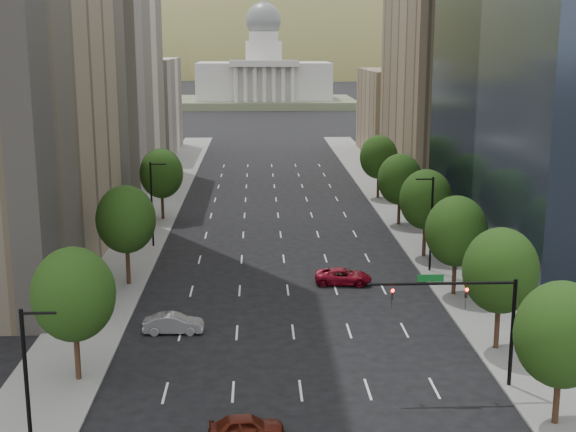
{
  "coord_description": "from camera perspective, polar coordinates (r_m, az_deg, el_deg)",
  "views": [
    {
      "loc": [
        -2.58,
        -14.47,
        20.99
      ],
      "look_at": [
        -0.23,
        43.67,
        8.0
      ],
      "focal_mm": 48.62,
      "sensor_mm": 36.0,
      "label": 1
    }
  ],
  "objects": [
    {
      "name": "foothills",
      "position": [
        617.79,
        1.16,
        7.12
      ],
      "size": [
        720.0,
        413.0,
        263.0
      ],
      "color": "olive",
      "rests_on": "ground"
    },
    {
      "name": "streetlight_rn",
      "position": [
        73.1,
        10.4,
        -0.39
      ],
      "size": [
        1.7,
        0.2,
        9.0
      ],
      "color": "black",
      "rests_on": "ground"
    },
    {
      "name": "car_maroon",
      "position": [
        43.6,
        -3.06,
        -15.17
      ],
      "size": [
        4.27,
        2.12,
        1.4
      ],
      "primitive_type": "imported",
      "rotation": [
        0.0,
        0.0,
        1.69
      ],
      "color": "#4F170D",
      "rests_on": "ground"
    },
    {
      "name": "streetlight_ln",
      "position": [
        81.82,
        -9.89,
        1.01
      ],
      "size": [
        1.7,
        0.2,
        9.0
      ],
      "color": "black",
      "rests_on": "ground"
    },
    {
      "name": "tree_right_0",
      "position": [
        45.57,
        19.39,
        -8.18
      ],
      "size": [
        5.2,
        5.2,
        8.39
      ],
      "color": "#382316",
      "rests_on": "ground"
    },
    {
      "name": "tree_right_1",
      "position": [
        55.27,
        15.28,
        -3.88
      ],
      "size": [
        5.2,
        5.2,
        8.75
      ],
      "color": "#382316",
      "rests_on": "ground"
    },
    {
      "name": "streetlight_ls",
      "position": [
        39.58,
        -18.44,
        -12.17
      ],
      "size": [
        1.7,
        0.2,
        9.0
      ],
      "color": "black",
      "rests_on": "ground"
    },
    {
      "name": "tree_right_4",
      "position": [
        91.34,
        8.19,
        2.67
      ],
      "size": [
        5.2,
        5.2,
        8.46
      ],
      "color": "#382316",
      "rests_on": "ground"
    },
    {
      "name": "tree_left_2",
      "position": [
        94.42,
        -9.24,
        3.09
      ],
      "size": [
        5.2,
        5.2,
        8.68
      ],
      "color": "#382316",
      "rests_on": "ground"
    },
    {
      "name": "midrise_cream_left",
      "position": [
        119.64,
        -13.34,
        10.58
      ],
      "size": [
        14.0,
        30.0,
        35.0
      ],
      "primitive_type": "cube",
      "color": "beige",
      "rests_on": "ground"
    },
    {
      "name": "car_silver",
      "position": [
        58.61,
        -8.37,
        -7.78
      ],
      "size": [
        4.43,
        1.56,
        1.46
      ],
      "primitive_type": "imported",
      "rotation": [
        0.0,
        0.0,
        1.57
      ],
      "color": "gray",
      "rests_on": "ground"
    },
    {
      "name": "sidewalk_right",
      "position": [
        79.44,
        10.94,
        -2.92
      ],
      "size": [
        6.0,
        200.0,
        0.15
      ],
      "primitive_type": "cube",
      "color": "slate",
      "rests_on": "ground"
    },
    {
      "name": "tree_left_0",
      "position": [
        50.22,
        -15.41,
        -5.55
      ],
      "size": [
        5.2,
        5.2,
        8.75
      ],
      "color": "#382316",
      "rests_on": "ground"
    },
    {
      "name": "capitol",
      "position": [
        264.48,
        -1.78,
        9.89
      ],
      "size": [
        60.0,
        40.0,
        35.2
      ],
      "color": "#596647",
      "rests_on": "ground"
    },
    {
      "name": "traffic_signal",
      "position": [
        48.98,
        13.43,
        -6.61
      ],
      "size": [
        9.12,
        0.4,
        7.38
      ],
      "color": "black",
      "rests_on": "ground"
    },
    {
      "name": "tree_right_5",
      "position": [
        106.87,
        6.65,
        4.3
      ],
      "size": [
        5.2,
        5.2,
        8.75
      ],
      "color": "#382316",
      "rests_on": "ground"
    },
    {
      "name": "tree_left_1",
      "position": [
        69.1,
        -11.77,
        -0.25
      ],
      "size": [
        5.2,
        5.2,
        8.97
      ],
      "color": "#382316",
      "rests_on": "ground"
    },
    {
      "name": "car_red_far",
      "position": [
        69.51,
        4.07,
        -4.42
      ],
      "size": [
        5.24,
        2.79,
        1.4
      ],
      "primitive_type": "imported",
      "rotation": [
        0.0,
        0.0,
        1.48
      ],
      "color": "maroon",
      "rests_on": "ground"
    },
    {
      "name": "filler_left",
      "position": [
        152.6,
        -10.86,
        7.85
      ],
      "size": [
        14.0,
        26.0,
        18.0
      ],
      "primitive_type": "cube",
      "color": "beige",
      "rests_on": "ground"
    },
    {
      "name": "tree_right_2",
      "position": [
        66.44,
        12.21,
        -1.1
      ],
      "size": [
        5.2,
        5.2,
        8.61
      ],
      "color": "#382316",
      "rests_on": "ground"
    },
    {
      "name": "parking_tan_right",
      "position": [
        117.9,
        11.37,
        9.43
      ],
      "size": [
        14.0,
        30.0,
        30.0
      ],
      "primitive_type": "cube",
      "color": "#8C7759",
      "rests_on": "ground"
    },
    {
      "name": "filler_right",
      "position": [
        150.59,
        8.32,
        7.5
      ],
      "size": [
        14.0,
        26.0,
        16.0
      ],
      "primitive_type": "cube",
      "color": "#8C7759",
      "rests_on": "ground"
    },
    {
      "name": "sidewalk_left",
      "position": [
        78.42,
        -11.73,
        -3.15
      ],
      "size": [
        6.0,
        200.0,
        0.15
      ],
      "primitive_type": "cube",
      "color": "slate",
      "rests_on": "ground"
    },
    {
      "name": "tree_right_3",
      "position": [
        77.77,
        10.04,
        1.19
      ],
      "size": [
        5.2,
        5.2,
        8.89
      ],
      "color": "#382316",
      "rests_on": "ground"
    }
  ]
}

